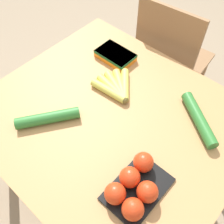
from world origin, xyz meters
TOP-DOWN VIEW (x-y plane):
  - ground_plane at (0.00, 0.00)m, footprint 12.00×12.00m
  - dining_table at (0.00, 0.00)m, footprint 1.12×0.98m
  - chair at (-0.13, 0.71)m, footprint 0.46×0.44m
  - banana_bunch at (-0.09, 0.13)m, footprint 0.20×0.19m
  - tomato_pack at (0.28, -0.20)m, footprint 0.17×0.25m
  - carrot_bag at (-0.24, 0.29)m, footprint 0.19×0.13m
  - cucumber_near at (-0.19, -0.20)m, footprint 0.19×0.25m
  - cucumber_far at (0.30, 0.22)m, footprint 0.25×0.20m

SIDE VIEW (x-z plane):
  - ground_plane at x=0.00m, z-range 0.00..0.00m
  - chair at x=-0.13m, z-range 0.02..0.96m
  - dining_table at x=0.00m, z-range 0.26..0.99m
  - banana_bunch at x=-0.09m, z-range 0.73..0.76m
  - carrot_bag at x=-0.24m, z-range 0.73..0.77m
  - cucumber_near at x=-0.19m, z-range 0.73..0.78m
  - cucumber_far at x=0.30m, z-range 0.73..0.78m
  - tomato_pack at x=0.28m, z-range 0.73..0.81m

